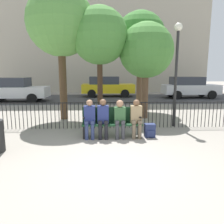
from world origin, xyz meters
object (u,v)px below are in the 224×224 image
backpack (150,131)px  parked_car_1 (107,86)px  seated_person_2 (120,117)px  parked_car_0 (14,89)px  tree_3 (146,51)px  tree_1 (61,23)px  seated_person_3 (136,117)px  lamp_post (177,60)px  seated_person_1 (103,117)px  tree_0 (100,36)px  parked_car_2 (189,87)px  park_bench (112,121)px  tree_2 (140,38)px  seated_person_0 (90,117)px

backpack → parked_car_1: bearing=95.5°
seated_person_2 → parked_car_0: parked_car_0 is taller
tree_3 → parked_car_1: bearing=99.9°
tree_1 → parked_car_0: bearing=127.4°
tree_1 → parked_car_0: tree_1 is taller
seated_person_3 → lamp_post: lamp_post is taller
tree_1 → tree_3: tree_1 is taller
seated_person_1 → tree_1: bearing=120.4°
backpack → parked_car_1: parked_car_1 is taller
parked_car_1 → tree_0: bearing=-93.1°
backpack → parked_car_2: bearing=62.6°
seated_person_3 → tree_1: bearing=133.3°
backpack → lamp_post: bearing=48.5°
seated_person_2 → parked_car_0: (-6.41, 8.39, 0.18)m
park_bench → parked_car_0: size_ratio=0.44×
lamp_post → tree_2: bearing=102.6°
seated_person_0 → seated_person_2: 0.92m
tree_2 → lamp_post: (0.76, -3.39, -1.23)m
seated_person_0 → tree_0: tree_0 is taller
parked_car_0 → parked_car_2: same height
tree_2 → tree_3: 2.04m
seated_person_1 → seated_person_2: size_ratio=1.03×
seated_person_0 → seated_person_1: seated_person_1 is taller
seated_person_2 → lamp_post: (2.13, 1.36, 1.77)m
seated_person_3 → tree_2: (0.87, 4.75, 3.01)m
backpack → parked_car_1: 11.37m
backpack → tree_3: (0.38, 2.86, 2.66)m
park_bench → parked_car_1: size_ratio=0.44×
tree_1 → lamp_post: bearing=-19.1°
seated_person_2 → backpack: (0.94, 0.02, -0.46)m
tree_0 → tree_1: (-1.56, 0.16, 0.53)m
seated_person_2 → parked_car_1: size_ratio=0.28×
backpack → tree_1: size_ratio=0.08×
tree_0 → tree_2: 2.87m
tree_2 → parked_car_2: tree_2 is taller
parked_car_0 → seated_person_3: bearing=-50.5°
parked_car_1 → lamp_post: bearing=-77.1°
seated_person_1 → seated_person_0: bearing=-179.9°
tree_2 → tree_1: bearing=-152.0°
tree_3 → tree_1: bearing=-179.7°
tree_1 → seated_person_2: bearing=-52.6°
tree_1 → parked_car_1: (2.04, 8.46, -3.10)m
backpack → parked_car_1: size_ratio=0.10×
parked_car_0 → tree_1: bearing=-52.6°
tree_1 → tree_3: (3.50, 0.02, -1.08)m
tree_3 → parked_car_1: size_ratio=0.96×
lamp_post → parked_car_2: 9.76m
seated_person_2 → lamp_post: size_ratio=0.32×
park_bench → parked_car_2: parked_car_2 is taller
parked_car_0 → parked_car_2: size_ratio=1.00×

